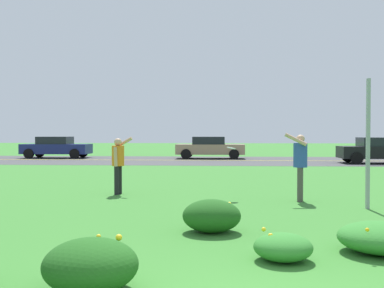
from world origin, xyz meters
TOP-DOWN VIEW (x-y plane):
  - ground_plane at (0.00, 12.33)m, footprint 120.00×120.00m
  - highway_strip at (0.00, 24.65)m, footprint 120.00×9.28m
  - highway_center_stripe at (0.00, 24.65)m, footprint 120.00×0.16m
  - daylily_clump_mid_right at (0.40, 2.56)m, footprint 0.79×0.76m
  - daylily_clump_mid_left at (-0.59, 4.24)m, footprint 1.00×0.87m
  - daylily_clump_front_right at (-1.81, 1.23)m, footprint 1.03×0.99m
  - daylily_clump_mid_center at (1.83, 3.06)m, footprint 1.20×1.11m
  - sign_post_near_path at (2.82, 6.88)m, footprint 0.07×0.10m
  - person_thrower_orange_shirt at (-3.30, 8.91)m, footprint 0.56×0.52m
  - person_catcher_blue_shirt at (1.51, 7.92)m, footprint 0.59×0.52m
  - frisbee_white at (-0.19, 8.35)m, footprint 0.23×0.23m
  - car_navy_leftmost at (-11.73, 26.74)m, footprint 4.50×2.00m
  - car_tan_center_left at (-1.28, 26.74)m, footprint 4.50×2.00m
  - car_black_center_right at (8.35, 22.56)m, footprint 4.50×2.00m

SIDE VIEW (x-z plane):
  - ground_plane at x=0.00m, z-range 0.00..0.00m
  - highway_strip at x=0.00m, z-range 0.00..0.01m
  - highway_center_stripe at x=0.00m, z-range 0.01..0.01m
  - daylily_clump_mid_right at x=0.40m, z-range -0.01..0.38m
  - daylily_clump_mid_center at x=1.83m, z-range 0.00..0.44m
  - daylily_clump_mid_left at x=-0.59m, z-range 0.00..0.56m
  - daylily_clump_front_right at x=-1.81m, z-range 0.00..0.57m
  - car_navy_leftmost at x=-11.73m, z-range 0.01..1.46m
  - car_tan_center_left at x=-1.28m, z-range 0.01..1.46m
  - car_black_center_right at x=8.35m, z-range 0.01..1.46m
  - person_thrower_orange_shirt at x=-3.30m, z-range 0.13..1.73m
  - person_catcher_blue_shirt at x=1.51m, z-range 0.14..1.85m
  - frisbee_white at x=-0.19m, z-range 1.27..1.34m
  - sign_post_near_path at x=2.82m, z-range 0.00..2.91m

